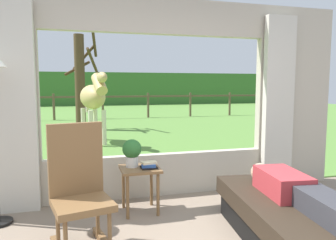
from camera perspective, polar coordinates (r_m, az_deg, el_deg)
back_wall_with_window at (r=4.23m, az=-1.66°, el=3.33°), size 5.20×0.12×2.55m
curtain_panel_left at (r=4.03m, az=-25.20°, el=1.91°), size 0.44×0.10×2.40m
curtain_panel_right at (r=4.80m, az=18.79°, el=2.74°), size 0.44×0.10×2.40m
outdoor_pasture_lawn at (r=15.11m, az=-11.55°, el=0.49°), size 36.00×21.68×0.02m
distant_hill_ridge at (r=24.86m, az=-13.18°, el=5.35°), size 36.00×2.00×2.40m
recliner_sofa at (r=3.31m, az=20.75°, el=-16.19°), size 1.10×1.80×0.42m
reclining_person at (r=3.18m, az=21.50°, el=-11.40°), size 0.41×1.44×0.22m
rocking_chair at (r=3.03m, az=-15.32°, el=-11.60°), size 0.60×0.76×1.12m
side_table at (r=3.78m, az=-4.94°, el=-9.71°), size 0.44×0.44×0.52m
potted_plant at (r=3.76m, az=-6.35°, el=-5.47°), size 0.22×0.22×0.32m
book_stack at (r=3.70m, az=-3.40°, el=-7.92°), size 0.19×0.17×0.08m
horse at (r=8.19m, az=-12.97°, el=3.85°), size 0.79×1.82×1.73m
pasture_tree at (r=10.93m, az=-15.07°, el=6.87°), size 1.15×1.25×3.41m
pasture_fence_line at (r=14.28m, az=-11.40°, el=3.13°), size 16.10×0.10×1.10m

